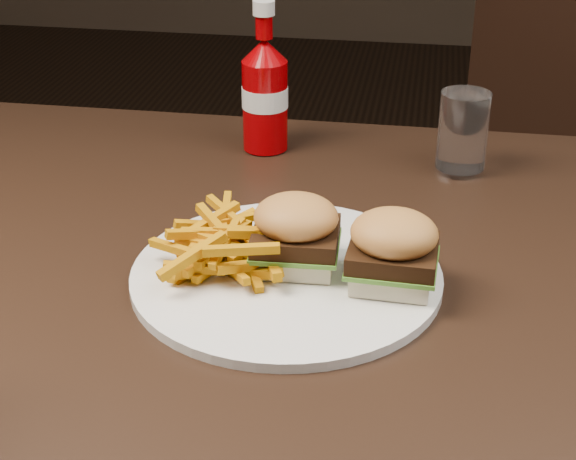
% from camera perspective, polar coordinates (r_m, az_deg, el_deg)
% --- Properties ---
extents(dining_table, '(1.20, 0.80, 0.04)m').
position_cam_1_polar(dining_table, '(0.92, -2.04, -2.90)').
color(dining_table, black).
rests_on(dining_table, ground).
extents(plate, '(0.30, 0.30, 0.01)m').
position_cam_1_polar(plate, '(0.87, -0.11, -2.94)').
color(plate, white).
rests_on(plate, dining_table).
extents(sandwich_half_a, '(0.08, 0.07, 0.02)m').
position_cam_1_polar(sandwich_half_a, '(0.87, 0.51, -1.70)').
color(sandwich_half_a, '#F0E9BB').
rests_on(sandwich_half_a, plate).
extents(sandwich_half_b, '(0.08, 0.07, 0.02)m').
position_cam_1_polar(sandwich_half_b, '(0.84, 6.72, -2.81)').
color(sandwich_half_b, beige).
rests_on(sandwich_half_b, plate).
extents(fries_pile, '(0.11, 0.11, 0.04)m').
position_cam_1_polar(fries_pile, '(0.86, -4.04, -1.03)').
color(fries_pile, '#B87401').
rests_on(fries_pile, plate).
extents(ketchup_bottle, '(0.07, 0.07, 0.12)m').
position_cam_1_polar(ketchup_bottle, '(1.15, -1.49, 8.06)').
color(ketchup_bottle, '#8D0003').
rests_on(ketchup_bottle, dining_table).
extents(tumbler, '(0.07, 0.07, 0.10)m').
position_cam_1_polar(tumbler, '(1.10, 11.24, 6.34)').
color(tumbler, white).
rests_on(tumbler, dining_table).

